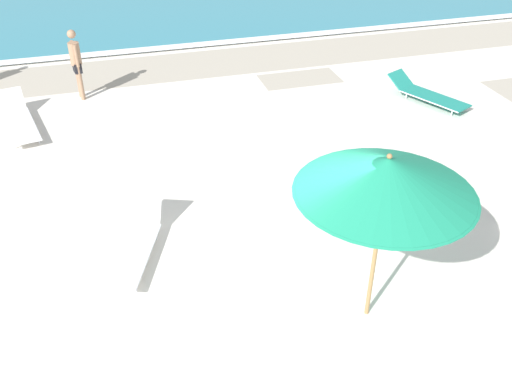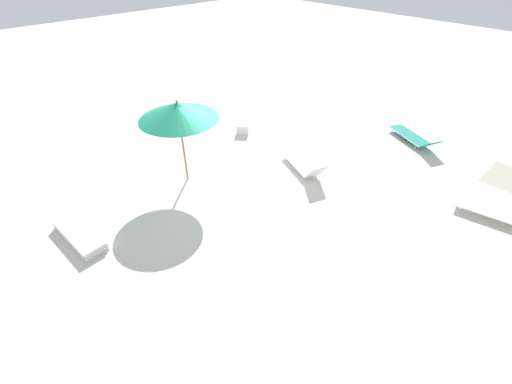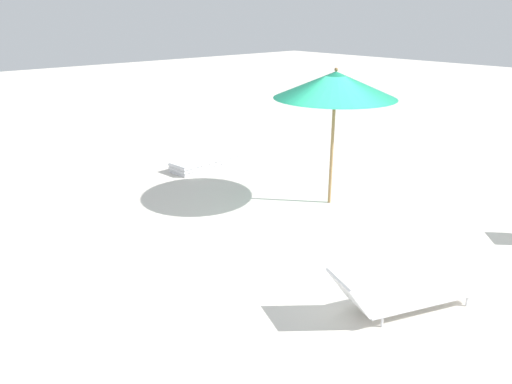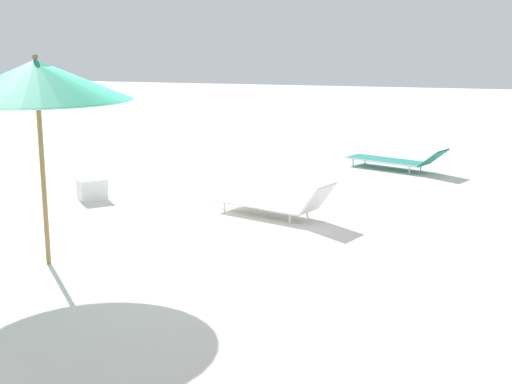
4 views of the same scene
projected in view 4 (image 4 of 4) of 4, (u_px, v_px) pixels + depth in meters
ground_plane at (170, 251)px, 9.92m from camera, size 60.00×60.00×0.16m
beach_umbrella at (37, 81)px, 8.62m from camera, size 2.31×2.31×2.65m
sun_lounger_beside_umbrella at (276, 203)px, 11.42m from camera, size 1.28×2.08×0.63m
sun_lounger_near_water_left at (396, 160)px, 15.31m from camera, size 1.45×2.25×0.54m
cooler_box at (92, 189)px, 12.59m from camera, size 0.60×0.61×0.37m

